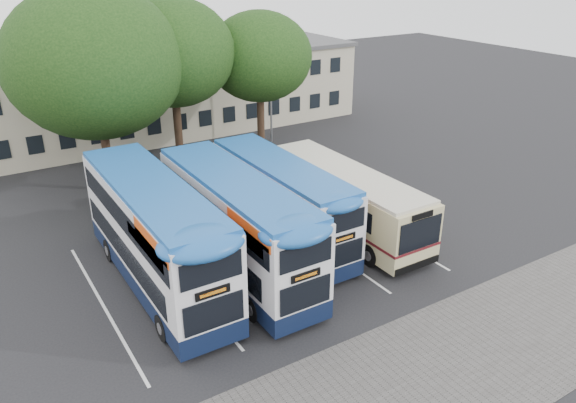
# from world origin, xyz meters

# --- Properties ---
(ground) EXTENTS (120.00, 120.00, 0.00)m
(ground) POSITION_xyz_m (0.00, 0.00, 0.00)
(ground) COLOR black
(ground) RESTS_ON ground
(paving_strip) EXTENTS (40.00, 6.00, 0.01)m
(paving_strip) POSITION_xyz_m (-2.00, -5.00, 0.01)
(paving_strip) COLOR #595654
(paving_strip) RESTS_ON ground
(bay_lines) EXTENTS (14.12, 11.00, 0.01)m
(bay_lines) POSITION_xyz_m (-3.75, 5.00, 0.01)
(bay_lines) COLOR silver
(bay_lines) RESTS_ON ground
(depot_building) EXTENTS (32.40, 8.40, 6.20)m
(depot_building) POSITION_xyz_m (0.00, 26.99, 3.15)
(depot_building) COLOR #BAAE96
(depot_building) RESTS_ON ground
(lamp_post) EXTENTS (0.25, 1.05, 9.06)m
(lamp_post) POSITION_xyz_m (6.00, 19.97, 5.08)
(lamp_post) COLOR gray
(lamp_post) RESTS_ON ground
(tree_left) EXTENTS (9.86, 9.86, 11.79)m
(tree_left) POSITION_xyz_m (-6.98, 16.96, 7.59)
(tree_left) COLOR black
(tree_left) RESTS_ON ground
(tree_mid) EXTENTS (7.66, 7.66, 10.87)m
(tree_mid) POSITION_xyz_m (-2.19, 17.71, 7.60)
(tree_mid) COLOR black
(tree_mid) RESTS_ON ground
(tree_right) EXTENTS (6.88, 6.88, 9.84)m
(tree_right) POSITION_xyz_m (3.64, 17.37, 6.89)
(tree_right) COLOR black
(tree_right) RESTS_ON ground
(bus_dd_left) EXTENTS (2.72, 11.23, 4.68)m
(bus_dd_left) POSITION_xyz_m (-8.20, 5.37, 2.58)
(bus_dd_left) COLOR #0E1833
(bus_dd_left) RESTS_ON ground
(bus_dd_mid) EXTENTS (2.62, 10.82, 4.51)m
(bus_dd_mid) POSITION_xyz_m (-4.87, 4.53, 2.48)
(bus_dd_mid) COLOR #0E1833
(bus_dd_mid) RESTS_ON ground
(bus_dd_right) EXTENTS (2.41, 9.95, 4.14)m
(bus_dd_right) POSITION_xyz_m (-1.72, 5.97, 2.28)
(bus_dd_right) COLOR #0E1833
(bus_dd_right) RESTS_ON ground
(bus_single) EXTENTS (2.75, 10.81, 3.23)m
(bus_single) POSITION_xyz_m (1.71, 5.54, 1.83)
(bus_single) COLOR #CABD86
(bus_single) RESTS_ON ground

